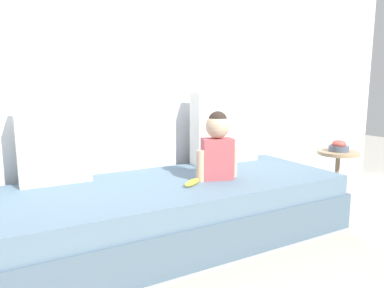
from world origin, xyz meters
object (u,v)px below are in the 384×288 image
Objects in this scene: throw_pillow_left at (54,143)px; banana at (192,182)px; throw_pillow_right at (225,127)px; toddler at (217,144)px; side_table at (338,164)px; fruit_bowl at (339,147)px; couch at (172,211)px.

banana is (0.77, -0.50, -0.25)m from throw_pillow_left.
throw_pillow_right is 3.52× the size of banana.
throw_pillow_left is at bearing 180.00° from throw_pillow_right.
throw_pillow_left is at bearing 146.74° from banana.
throw_pillow_left is 1.13× the size of toddler.
throw_pillow_left reaches higher than side_table.
throw_pillow_left is 1.10m from toddler.
toddler is 2.79× the size of fruit_bowl.
side_table is (1.59, -0.07, 0.17)m from couch.
throw_pillow_left reaches higher than couch.
couch is at bearing 166.70° from toddler.
side_table reaches higher than couch.
toddler is at bearing -129.38° from throw_pillow_right.
throw_pillow_left is 3.16× the size of fruit_bowl.
couch is at bearing -28.42° from throw_pillow_left.
couch is 5.23× the size of toddler.
toddler is 1.28m from fruit_bowl.
toddler is 1.30m from side_table.
toddler is 0.98× the size of side_table.
fruit_bowl reaches higher than couch.
side_table reaches higher than banana.
fruit_bowl is (1.50, 0.07, 0.10)m from banana.
throw_pillow_left reaches higher than toddler.
throw_pillow_right is 1.26× the size of toddler.
side_table is (2.27, -0.44, -0.30)m from throw_pillow_left.
throw_pillow_left is at bearing 169.17° from side_table.
fruit_bowl is at bearing 2.65° from banana.
toddler reaches higher than side_table.
side_table is at bearing -25.62° from throw_pillow_right.
banana is 0.35× the size of side_table.
throw_pillow_right is 0.83m from banana.
throw_pillow_left is 0.95m from banana.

